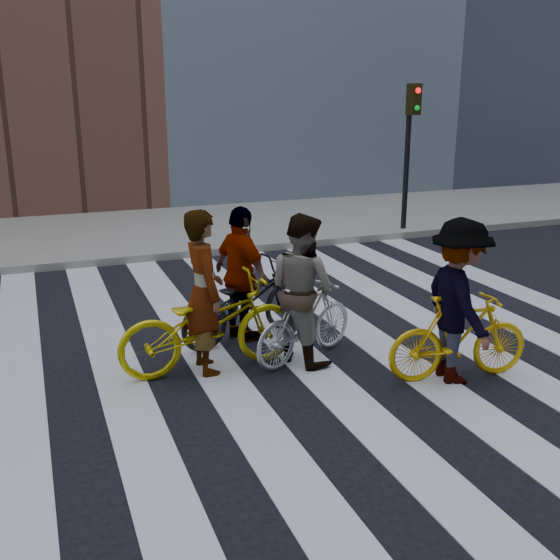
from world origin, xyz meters
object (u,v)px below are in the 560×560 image
rider_right (458,302)px  rider_left (204,292)px  traffic_signal (410,133)px  bike_yellow_left (209,325)px  bike_yellow_right (459,337)px  bike_dark_rear (246,302)px  bike_silver_mid (305,322)px  rider_rear (242,275)px  rider_mid (302,289)px

rider_right → rider_left: bearing=73.0°
traffic_signal → bike_yellow_left: 8.47m
bike_yellow_right → bike_dark_rear: size_ratio=0.85×
traffic_signal → bike_silver_mid: 7.77m
bike_silver_mid → rider_rear: (-0.52, 0.91, 0.41)m
bike_yellow_right → bike_yellow_left: bearing=73.0°
traffic_signal → bike_yellow_right: traffic_signal is taller
bike_dark_rear → rider_rear: rider_rear is taller
rider_left → rider_rear: 1.06m
bike_yellow_right → rider_rear: bearing=52.2°
bike_yellow_right → rider_mid: bearing=60.9°
bike_yellow_right → rider_rear: size_ratio=0.94×
bike_yellow_right → rider_left: 2.96m
bike_dark_rear → rider_right: rider_right is taller
traffic_signal → rider_right: size_ratio=1.77×
bike_yellow_right → bike_dark_rear: 2.78m
bike_yellow_left → rider_right: 2.86m
bike_silver_mid → rider_rear: bearing=6.0°
bike_yellow_left → bike_dark_rear: bearing=-44.4°
bike_yellow_left → bike_dark_rear: size_ratio=1.08×
bike_silver_mid → rider_right: 1.83m
traffic_signal → rider_mid: 7.71m
bike_yellow_left → rider_rear: size_ratio=1.20×
traffic_signal → bike_dark_rear: 7.45m
bike_dark_rear → rider_left: 1.18m
bike_yellow_left → bike_silver_mid: bike_yellow_left is taller
bike_silver_mid → rider_right: rider_right is taller
bike_yellow_left → rider_mid: size_ratio=1.17×
traffic_signal → rider_mid: traffic_signal is taller
rider_left → bike_silver_mid: bearing=-98.0°
bike_silver_mid → rider_right: (1.36, -1.14, 0.45)m
rider_left → rider_right: rider_left is taller
bike_silver_mid → bike_dark_rear: (-0.47, 0.91, 0.03)m
bike_yellow_right → rider_rear: 2.84m
traffic_signal → rider_right: 7.86m
bike_dark_rear → rider_left: (-0.76, -0.79, 0.44)m
bike_yellow_left → bike_yellow_right: 2.88m
traffic_signal → rider_left: size_ratio=1.72×
rider_rear → rider_right: bearing=-156.1°
rider_mid → bike_silver_mid: bearing=-113.6°
bike_dark_rear → rider_right: 2.78m
rider_mid → rider_rear: (-0.47, 0.91, -0.02)m
bike_silver_mid → rider_rear: rider_rear is taller
bike_silver_mid → rider_rear: 1.12m
bike_dark_rear → rider_rear: bearing=71.5°
traffic_signal → rider_left: (-6.16, -5.61, -1.31)m
bike_dark_rear → bike_silver_mid: bearing=-171.3°
bike_yellow_left → bike_silver_mid: size_ratio=1.32×
bike_yellow_left → rider_left: size_ratio=1.11×
bike_silver_mid → rider_rear: size_ratio=0.91×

